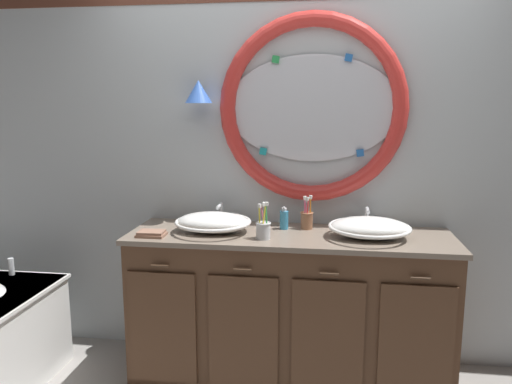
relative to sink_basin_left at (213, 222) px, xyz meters
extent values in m
cube|color=silver|center=(0.47, 0.35, 0.33)|extent=(6.40, 0.08, 2.60)
ellipsoid|color=silver|center=(0.57, 0.29, 0.67)|extent=(1.06, 0.02, 0.65)
torus|color=red|center=(0.57, 0.29, 0.67)|extent=(1.16, 0.10, 1.16)
cube|color=red|center=(1.10, 0.28, 0.64)|extent=(0.05, 0.01, 0.05)
cube|color=#2866B7|center=(0.78, 0.28, 0.97)|extent=(0.05, 0.01, 0.05)
cube|color=green|center=(0.34, 0.28, 0.97)|extent=(0.05, 0.01, 0.05)
cube|color=silver|center=(0.04, 0.28, 0.66)|extent=(0.05, 0.01, 0.05)
cube|color=teal|center=(0.27, 0.28, 0.40)|extent=(0.05, 0.01, 0.05)
cube|color=#2866B7|center=(0.87, 0.28, 0.40)|extent=(0.05, 0.01, 0.05)
cylinder|color=#4C3823|center=(-0.13, 0.26, 0.79)|extent=(0.02, 0.09, 0.02)
cone|color=blue|center=(-0.13, 0.21, 0.77)|extent=(0.17, 0.17, 0.14)
cube|color=brown|center=(0.46, 0.03, -0.53)|extent=(1.88, 0.56, 0.87)
cube|color=gray|center=(0.46, 0.03, -0.08)|extent=(1.92, 0.59, 0.03)
cube|color=gray|center=(0.46, 0.30, -0.15)|extent=(1.88, 0.02, 0.11)
cube|color=brown|center=(-0.25, -0.26, -0.57)|extent=(0.39, 0.02, 0.66)
cylinder|color=#422D1E|center=(-0.25, -0.27, -0.20)|extent=(0.10, 0.01, 0.01)
cube|color=brown|center=(0.22, -0.26, -0.57)|extent=(0.39, 0.02, 0.66)
cylinder|color=#422D1E|center=(0.22, -0.27, -0.20)|extent=(0.10, 0.01, 0.01)
cube|color=brown|center=(0.69, -0.26, -0.57)|extent=(0.39, 0.02, 0.66)
cylinder|color=#422D1E|center=(0.69, -0.27, -0.20)|extent=(0.10, 0.01, 0.01)
cube|color=brown|center=(1.16, -0.26, -0.57)|extent=(0.39, 0.02, 0.66)
cylinder|color=#422D1E|center=(1.16, -0.27, -0.20)|extent=(0.10, 0.01, 0.01)
cylinder|color=silver|center=(-1.33, -0.03, -0.33)|extent=(0.04, 0.04, 0.11)
ellipsoid|color=white|center=(0.00, 0.00, 0.00)|extent=(0.44, 0.28, 0.12)
torus|color=white|center=(0.00, 0.00, 0.00)|extent=(0.46, 0.46, 0.02)
cylinder|color=silver|center=(0.00, 0.00, 0.00)|extent=(0.03, 0.03, 0.01)
ellipsoid|color=white|center=(0.92, 0.00, 0.00)|extent=(0.45, 0.30, 0.12)
torus|color=white|center=(0.92, 0.00, 0.00)|extent=(0.47, 0.47, 0.02)
cylinder|color=silver|center=(0.92, 0.00, 0.00)|extent=(0.03, 0.03, 0.01)
cylinder|color=silver|center=(0.00, 0.23, -0.05)|extent=(0.05, 0.05, 0.02)
cylinder|color=silver|center=(0.00, 0.23, 0.01)|extent=(0.02, 0.02, 0.10)
sphere|color=silver|center=(0.00, 0.23, 0.06)|extent=(0.03, 0.03, 0.03)
cylinder|color=silver|center=(0.00, 0.18, 0.06)|extent=(0.02, 0.11, 0.02)
cylinder|color=silver|center=(-0.09, 0.23, -0.03)|extent=(0.04, 0.04, 0.06)
cylinder|color=silver|center=(0.09, 0.23, -0.03)|extent=(0.04, 0.04, 0.06)
cube|color=silver|center=(-0.09, 0.23, 0.00)|extent=(0.05, 0.01, 0.01)
cube|color=silver|center=(0.09, 0.23, 0.00)|extent=(0.05, 0.01, 0.01)
cylinder|color=silver|center=(0.92, 0.23, -0.05)|extent=(0.05, 0.05, 0.02)
cylinder|color=silver|center=(0.92, 0.23, 0.01)|extent=(0.02, 0.02, 0.10)
sphere|color=silver|center=(0.92, 0.23, 0.06)|extent=(0.03, 0.03, 0.03)
cylinder|color=silver|center=(0.92, 0.18, 0.06)|extent=(0.02, 0.11, 0.02)
cylinder|color=silver|center=(0.84, 0.23, -0.03)|extent=(0.04, 0.04, 0.06)
cylinder|color=silver|center=(1.00, 0.23, -0.03)|extent=(0.04, 0.04, 0.06)
cube|color=silver|center=(0.84, 0.23, 0.00)|extent=(0.05, 0.01, 0.01)
cube|color=silver|center=(1.00, 0.23, 0.00)|extent=(0.05, 0.01, 0.01)
cylinder|color=silver|center=(0.32, -0.11, -0.01)|extent=(0.08, 0.08, 0.09)
torus|color=silver|center=(0.32, -0.11, 0.03)|extent=(0.09, 0.09, 0.01)
cylinder|color=green|center=(0.34, -0.11, 0.04)|extent=(0.02, 0.01, 0.18)
cube|color=white|center=(0.34, -0.11, 0.14)|extent=(0.02, 0.01, 0.02)
cylinder|color=pink|center=(0.32, -0.10, 0.04)|extent=(0.04, 0.03, 0.18)
cube|color=white|center=(0.32, -0.10, 0.14)|extent=(0.02, 0.02, 0.03)
cylinder|color=yellow|center=(0.30, -0.10, 0.04)|extent=(0.01, 0.02, 0.17)
cube|color=white|center=(0.30, -0.10, 0.13)|extent=(0.02, 0.02, 0.02)
cylinder|color=yellow|center=(0.32, -0.12, 0.04)|extent=(0.03, 0.03, 0.18)
cube|color=white|center=(0.32, -0.12, 0.14)|extent=(0.02, 0.02, 0.03)
cylinder|color=#996647|center=(0.55, 0.16, -0.01)|extent=(0.07, 0.07, 0.10)
torus|color=#996647|center=(0.55, 0.16, 0.04)|extent=(0.08, 0.08, 0.01)
cylinder|color=orange|center=(0.57, 0.16, 0.04)|extent=(0.01, 0.02, 0.18)
cube|color=white|center=(0.57, 0.16, 0.14)|extent=(0.02, 0.02, 0.02)
cylinder|color=pink|center=(0.55, 0.18, 0.03)|extent=(0.02, 0.03, 0.15)
cube|color=white|center=(0.55, 0.18, 0.11)|extent=(0.02, 0.02, 0.02)
cylinder|color=pink|center=(0.54, 0.16, 0.04)|extent=(0.01, 0.03, 0.17)
cube|color=white|center=(0.54, 0.16, 0.13)|extent=(0.02, 0.02, 0.02)
cylinder|color=#E0383D|center=(0.55, 0.14, 0.04)|extent=(0.02, 0.01, 0.17)
cube|color=white|center=(0.55, 0.14, 0.13)|extent=(0.02, 0.02, 0.02)
cylinder|color=#388EBC|center=(0.41, 0.14, 0.00)|extent=(0.05, 0.05, 0.11)
cylinder|color=silver|center=(0.41, 0.14, 0.06)|extent=(0.03, 0.03, 0.02)
cylinder|color=silver|center=(0.41, 0.12, 0.08)|extent=(0.01, 0.04, 0.01)
cube|color=#936B56|center=(-0.33, -0.14, -0.05)|extent=(0.16, 0.12, 0.02)
cube|color=#936B56|center=(-0.33, -0.14, -0.04)|extent=(0.15, 0.11, 0.02)
camera|label=1|loc=(0.67, -2.83, 0.70)|focal=34.91mm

